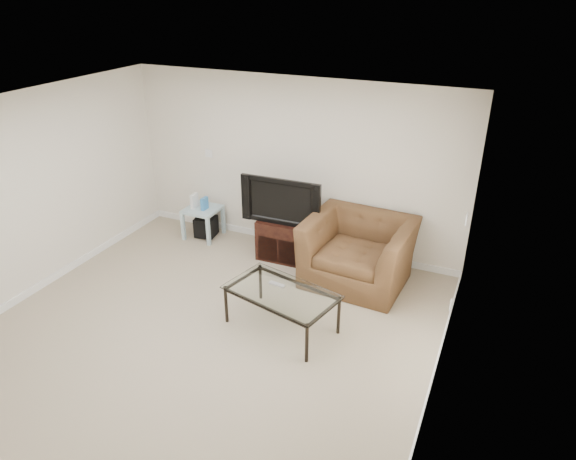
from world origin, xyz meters
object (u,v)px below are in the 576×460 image
at_px(tv_stand, 285,239).
at_px(subwoofer, 206,226).
at_px(recliner, 359,241).
at_px(coffee_table, 281,310).
at_px(side_table, 203,222).
at_px(television, 284,199).

relative_size(tv_stand, subwoofer, 2.36).
xyz_separation_m(recliner, coffee_table, (-0.48, -1.36, -0.34)).
bearing_deg(tv_stand, recliner, -10.71).
bearing_deg(side_table, television, -4.92).
bearing_deg(recliner, side_table, 177.08).
distance_m(side_table, subwoofer, 0.08).
distance_m(television, coffee_table, 1.79).
xyz_separation_m(television, side_table, (-1.43, 0.12, -0.68)).
relative_size(television, recliner, 0.80).
relative_size(television, side_table, 2.14).
distance_m(subwoofer, coffee_table, 2.65).
xyz_separation_m(side_table, coffee_table, (2.09, -1.64, 0.00)).
relative_size(tv_stand, side_table, 1.41).
height_order(side_table, recliner, recliner).
bearing_deg(television, subwoofer, 172.57).
bearing_deg(side_table, subwoofer, 34.21).
height_order(recliner, coffee_table, recliner).
height_order(tv_stand, recliner, recliner).
bearing_deg(subwoofer, tv_stand, -4.65).
distance_m(side_table, coffee_table, 2.66).
xyz_separation_m(tv_stand, subwoofer, (-1.40, 0.11, -0.12)).
bearing_deg(tv_stand, subwoofer, 174.10).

